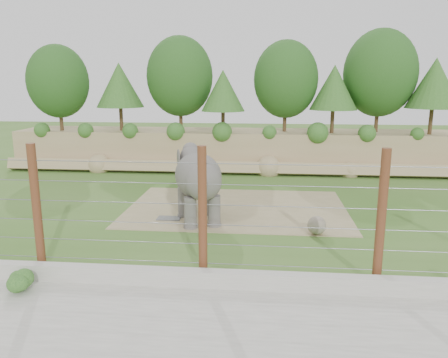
{
  "coord_description": "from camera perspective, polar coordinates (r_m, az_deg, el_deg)",
  "views": [
    {
      "loc": [
        1.76,
        -16.41,
        5.74
      ],
      "look_at": [
        0.0,
        2.0,
        1.6
      ],
      "focal_mm": 35.0,
      "sensor_mm": 36.0,
      "label": 1
    }
  ],
  "objects": [
    {
      "name": "dirt_patch",
      "position": [
        20.28,
        1.68,
        -3.8
      ],
      "size": [
        10.0,
        7.0,
        0.02
      ],
      "primitive_type": "cube",
      "color": "#978A5D",
      "rests_on": "ground"
    },
    {
      "name": "elephant",
      "position": [
        18.05,
        -3.39,
        -0.95
      ],
      "size": [
        2.79,
        4.06,
        3.02
      ],
      "primitive_type": null,
      "rotation": [
        0.0,
        0.0,
        0.35
      ],
      "color": "#5D5954",
      "rests_on": "ground"
    },
    {
      "name": "stone_ball",
      "position": [
        17.1,
        12.02,
        -5.94
      ],
      "size": [
        0.72,
        0.72,
        0.72
      ],
      "primitive_type": "sphere",
      "color": "gray",
      "rests_on": "dirt_patch"
    },
    {
      "name": "walkway",
      "position": [
        11.16,
        -4.63,
        -18.35
      ],
      "size": [
        26.0,
        4.0,
        0.01
      ],
      "primitive_type": "cube",
      "color": "#A4A197",
      "rests_on": "ground"
    },
    {
      "name": "walkway_shrub",
      "position": [
        13.69,
        -25.23,
        -11.97
      ],
      "size": [
        0.62,
        0.62,
        0.62
      ],
      "primitive_type": "sphere",
      "color": "#275421",
      "rests_on": "walkway"
    },
    {
      "name": "back_embankment",
      "position": [
        29.17,
        3.19,
        9.11
      ],
      "size": [
        30.0,
        5.52,
        8.77
      ],
      "color": "#A08B5C",
      "rests_on": "ground"
    },
    {
      "name": "ground",
      "position": [
        17.48,
        -0.63,
        -6.56
      ],
      "size": [
        90.0,
        90.0,
        0.0
      ],
      "primitive_type": "plane",
      "color": "#39671E",
      "rests_on": "ground"
    },
    {
      "name": "barrier_fence",
      "position": [
        12.61,
        -2.82,
        -4.65
      ],
      "size": [
        20.26,
        0.26,
        4.0
      ],
      "color": "#5F2C1E",
      "rests_on": "ground"
    },
    {
      "name": "drain_grate",
      "position": [
        18.85,
        -7.2,
        -5.1
      ],
      "size": [
        1.0,
        0.6,
        0.03
      ],
      "primitive_type": "cube",
      "color": "#262628",
      "rests_on": "dirt_patch"
    },
    {
      "name": "retaining_wall",
      "position": [
        12.79,
        -3.06,
        -12.83
      ],
      "size": [
        26.0,
        0.35,
        0.5
      ],
      "primitive_type": "cube",
      "color": "#A4A197",
      "rests_on": "ground"
    }
  ]
}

